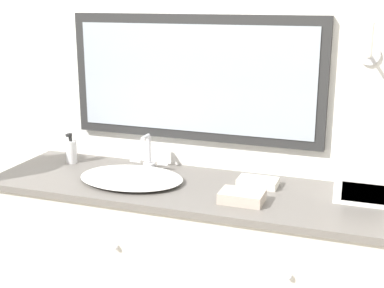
{
  "coord_description": "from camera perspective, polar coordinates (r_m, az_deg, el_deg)",
  "views": [
    {
      "loc": [
        0.65,
        -1.83,
        1.71
      ],
      "look_at": [
        -0.12,
        0.32,
        1.08
      ],
      "focal_mm": 50.0,
      "sensor_mm": 36.0,
      "label": 1
    }
  ],
  "objects": [
    {
      "name": "appliance_box",
      "position": [
        2.34,
        17.88,
        -4.56
      ],
      "size": [
        0.24,
        0.11,
        0.12
      ],
      "color": "white",
      "rests_on": "vanity_counter"
    },
    {
      "name": "vanity_counter",
      "position": [
        2.58,
        2.68,
        -13.99
      ],
      "size": [
        2.15,
        0.57,
        0.88
      ],
      "color": "beige",
      "rests_on": "ground_plane"
    },
    {
      "name": "hand_towel_near_sink",
      "position": [
        2.46,
        7.04,
        -4.07
      ],
      "size": [
        0.18,
        0.11,
        0.04
      ],
      "color": "silver",
      "rests_on": "vanity_counter"
    },
    {
      "name": "hand_towel_far_corner",
      "position": [
        2.26,
        5.34,
        -5.64
      ],
      "size": [
        0.18,
        0.13,
        0.05
      ],
      "color": "#B7A899",
      "rests_on": "vanity_counter"
    },
    {
      "name": "sink_basin",
      "position": [
        2.52,
        -6.42,
        -3.5
      ],
      "size": [
        0.5,
        0.41,
        0.18
      ],
      "color": "white",
      "rests_on": "vanity_counter"
    },
    {
      "name": "wall_back",
      "position": [
        2.59,
        4.85,
        5.79
      ],
      "size": [
        8.0,
        0.18,
        2.55
      ],
      "color": "white",
      "rests_on": "ground_plane"
    },
    {
      "name": "soap_bottle",
      "position": [
        2.83,
        -12.77,
        -0.75
      ],
      "size": [
        0.06,
        0.06,
        0.16
      ],
      "color": "white",
      "rests_on": "vanity_counter"
    }
  ]
}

